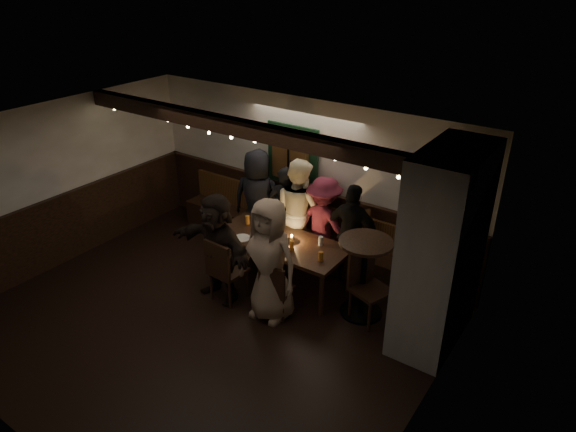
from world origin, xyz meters
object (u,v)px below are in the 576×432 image
Objects in this scene: person_a at (258,200)px; person_g at (270,260)px; chair_near_left at (223,268)px; chair_near_right at (275,288)px; person_e at (352,234)px; person_d at (324,223)px; chair_end at (366,280)px; high_top at (364,268)px; person_b at (286,212)px; person_c at (299,211)px; person_f at (217,248)px; dining_table at (280,243)px.

person_a is 0.98× the size of person_g.
chair_near_left is 0.83m from chair_near_right.
person_a is at bearing -3.02° from person_e.
person_d reaches higher than chair_near_right.
person_a is (-2.41, 0.73, 0.28)m from chair_end.
person_e is (-0.54, 0.66, 0.06)m from high_top.
chair_near_right is at bearing 97.20° from person_b.
person_a is at bearing 14.91° from person_c.
chair_end is at bearing 143.64° from person_a.
person_d is 1.52m from person_g.
person_a is at bearing 110.73° from chair_near_left.
person_f is at bearing 62.67° from person_b.
person_f is at bearing -156.66° from high_top.
person_f is at bearing 157.88° from chair_near_left.
chair_near_right is at bearing -1.99° from person_g.
person_b is at bearing 161.20° from person_a.
chair_near_left is (-0.37, -0.86, -0.11)m from dining_table.
dining_table is at bearing -179.37° from high_top.
person_d is at bearing -11.60° from person_e.
chair_end is 0.59× the size of person_c.
person_g is (0.36, -0.75, 0.21)m from dining_table.
chair_near_right is (0.82, 0.11, -0.08)m from chair_near_left.
chair_end is 1.42m from person_d.
person_c reaches higher than chair_end.
person_d is at bearing 69.47° from dining_table.
high_top is at bearing 26.59° from chair_near_left.
person_f reaches higher than chair_near_right.
person_g is (-1.02, -0.76, 0.15)m from high_top.
chair_end is at bearing 33.25° from person_g.
person_b is (0.57, 0.01, -0.08)m from person_a.
person_e is at bearing 159.50° from person_a.
dining_table is 0.76m from person_c.
person_g is (0.88, 0.06, 0.07)m from person_f.
person_f is (0.45, -1.51, -0.05)m from person_a.
chair_near_left is at bearing -171.42° from person_g.
chair_near_left reaches higher than dining_table.
person_f reaches higher than chair_end.
person_f reaches higher than person_b.
person_a is 1.58m from person_f.
person_f is (-0.12, -1.52, 0.02)m from person_b.
high_top is 1.91m from person_b.
chair_near_left is 2.00m from chair_end.
person_f is (-0.96, -0.06, 0.34)m from chair_near_right.
person_b is at bearing 15.74° from person_c.
chair_near_left is 0.63× the size of person_e.
person_c is 0.45m from person_d.
person_g is at bearing 112.90° from person_a.
person_a reaches higher than person_e.
chair_end is 0.63× the size of person_f.
person_g reaches higher than chair_end.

